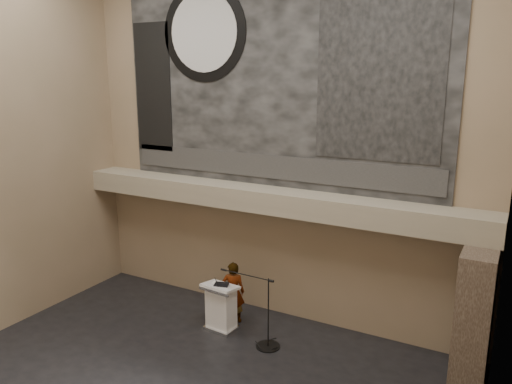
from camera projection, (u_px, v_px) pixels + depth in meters
The scene contains 17 objects.
wall_back at pixel (273, 141), 11.48m from camera, with size 10.00×0.02×8.50m, color #826F52.
wall_right at pixel (504, 208), 5.73m from camera, with size 0.02×8.00×8.50m, color #826F52.
soffit at pixel (264, 199), 11.43m from camera, with size 10.00×0.80×0.50m, color gray.
sprinkler_left at pixel (206, 203), 12.20m from camera, with size 0.04×0.04×0.06m, color #B2893D.
sprinkler_right at pixel (342, 223), 10.57m from camera, with size 0.04×0.04×0.06m, color #B2893D.
banner at pixel (273, 76), 11.12m from camera, with size 8.00×0.05×5.00m, color black.
banner_text_strip at pixel (271, 167), 11.55m from camera, with size 7.76×0.02×0.55m, color #2C2C2C.
banner_clock_rim at pixel (204, 32), 11.69m from camera, with size 2.30×2.30×0.02m, color black.
banner_clock_face at pixel (203, 32), 11.67m from camera, with size 1.84×1.84×0.02m, color silver.
banner_building_print at pixel (379, 71), 9.94m from camera, with size 2.60×0.02×3.60m, color black.
banner_brick_print at pixel (153, 88), 12.74m from camera, with size 1.10×0.02×3.20m, color black.
stone_pier at pixel (474, 317), 9.25m from camera, with size 0.60×1.40×2.70m, color #403127.
lectern at pixel (221, 307), 11.40m from camera, with size 0.82×0.62×1.14m.
binder at pixel (221, 285), 11.24m from camera, with size 0.32×0.25×0.04m, color black.
papers at pixel (216, 284), 11.31m from camera, with size 0.22×0.31×0.01m, color white.
speaker_person at pixel (233, 292), 11.74m from camera, with size 0.54×0.36×1.48m, color beige.
mic_stand at pixel (266, 336), 10.74m from camera, with size 1.45×0.52×1.58m.
Camera 1 is at (5.16, -6.22, 5.75)m, focal length 35.00 mm.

